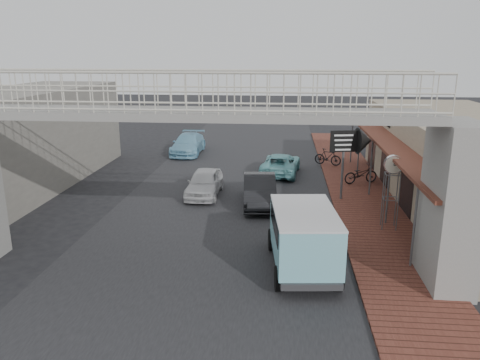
% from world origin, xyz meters
% --- Properties ---
extents(ground, '(120.00, 120.00, 0.00)m').
position_xyz_m(ground, '(0.00, 0.00, 0.00)').
color(ground, black).
rests_on(ground, ground).
extents(road_strip, '(10.00, 60.00, 0.01)m').
position_xyz_m(road_strip, '(0.00, 0.00, 0.01)').
color(road_strip, black).
rests_on(road_strip, ground).
extents(sidewalk, '(3.00, 40.00, 0.10)m').
position_xyz_m(sidewalk, '(6.50, 3.00, 0.05)').
color(sidewalk, brown).
rests_on(sidewalk, ground).
extents(shophouse_row, '(7.20, 18.00, 4.00)m').
position_xyz_m(shophouse_row, '(10.97, 4.00, 2.01)').
color(shophouse_row, gray).
rests_on(shophouse_row, ground).
extents(footbridge, '(16.40, 2.40, 6.34)m').
position_xyz_m(footbridge, '(0.00, -4.00, 3.18)').
color(footbridge, gray).
rests_on(footbridge, ground).
extents(building_far_left, '(5.00, 14.00, 5.00)m').
position_xyz_m(building_far_left, '(-11.00, 6.00, 2.50)').
color(building_far_left, gray).
rests_on(building_far_left, ground).
extents(white_hatchback, '(1.58, 3.83, 1.30)m').
position_xyz_m(white_hatchback, '(-1.20, 4.40, 0.65)').
color(white_hatchback, silver).
rests_on(white_hatchback, ground).
extents(dark_sedan, '(1.81, 4.30, 1.38)m').
position_xyz_m(dark_sedan, '(1.59, 3.21, 0.69)').
color(dark_sedan, black).
rests_on(dark_sedan, ground).
extents(angkot_curb, '(2.44, 4.51, 1.20)m').
position_xyz_m(angkot_curb, '(2.50, 8.98, 0.60)').
color(angkot_curb, '#6DB8BD').
rests_on(angkot_curb, ground).
extents(angkot_far, '(1.94, 4.71, 1.36)m').
position_xyz_m(angkot_far, '(-4.00, 14.06, 0.68)').
color(angkot_far, '#7AB7D4').
rests_on(angkot_far, ground).
extents(angkot_van, '(2.36, 4.47, 2.11)m').
position_xyz_m(angkot_van, '(3.35, -3.42, 1.34)').
color(angkot_van, black).
rests_on(angkot_van, ground).
extents(motorcycle_near, '(2.01, 1.31, 1.00)m').
position_xyz_m(motorcycle_near, '(6.78, 7.04, 0.60)').
color(motorcycle_near, black).
rests_on(motorcycle_near, sidewalk).
extents(motorcycle_far, '(1.74, 1.09, 1.01)m').
position_xyz_m(motorcycle_far, '(5.39, 11.11, 0.61)').
color(motorcycle_far, black).
rests_on(motorcycle_far, sidewalk).
extents(street_clock, '(0.74, 0.61, 2.96)m').
position_xyz_m(street_clock, '(6.88, 0.43, 2.56)').
color(street_clock, '#59595B').
rests_on(street_clock, sidewalk).
extents(arrow_sign, '(2.04, 1.33, 3.41)m').
position_xyz_m(arrow_sign, '(6.27, 4.28, 2.85)').
color(arrow_sign, '#59595B').
rests_on(arrow_sign, sidewalk).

